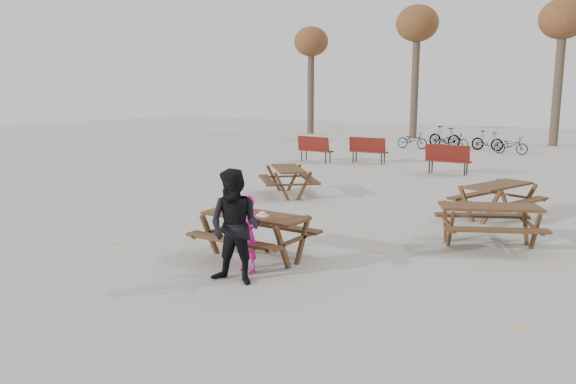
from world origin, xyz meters
The scene contains 14 objects.
ground centered at (0.00, 0.00, 0.00)m, with size 80.00×80.00×0.00m, color gray.
main_picnic_table centered at (0.00, 0.00, 0.59)m, with size 1.80×1.45×0.78m.
food_tray centered at (0.21, -0.07, 0.79)m, with size 0.18×0.11×0.04m, color white.
bread_roll centered at (0.21, -0.07, 0.83)m, with size 0.14×0.06×0.05m, color tan.
soda_bottle centered at (-0.26, -0.18, 0.85)m, with size 0.07×0.07×0.17m.
child centered at (0.29, -0.60, 0.61)m, with size 0.44×0.29×1.22m, color #E01C91.
adult centered at (0.48, -1.14, 0.85)m, with size 0.83×0.65×1.70m, color black.
picnic_table_east centered at (3.08, 3.01, 0.38)m, with size 1.75×1.41×0.75m, color #3A1E15, non-canonical shape.
picnic_table_north centered at (-2.77, 5.23, 0.38)m, with size 1.77×1.42×0.76m, color #3A1E15, non-canonical shape.
picnic_table_far centered at (2.65, 5.48, 0.38)m, with size 1.79×1.44×0.77m, color #3A1E15, non-canonical shape.
park_bench_row centered at (-1.25, 12.35, 0.52)m, with size 12.75×2.04×1.03m.
bicycle_row centered at (-2.54, 19.87, 0.45)m, with size 6.23×2.08×1.07m.
tree_row centered at (0.90, 25.15, 6.19)m, with size 32.17×3.52×8.26m.
fallen_leaves centered at (0.50, 2.50, 0.00)m, with size 11.00×11.00×0.01m, color gold, non-canonical shape.
Camera 1 is at (5.50, -7.35, 2.80)m, focal length 35.00 mm.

